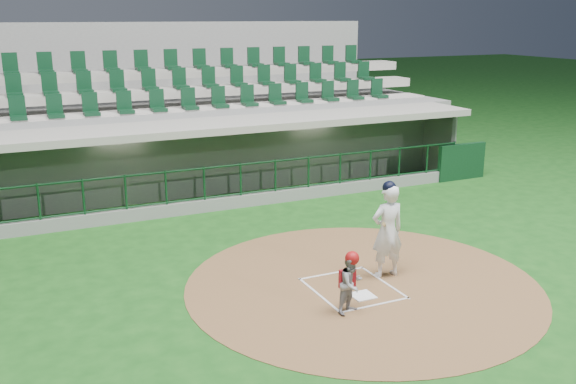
% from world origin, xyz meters
% --- Properties ---
extents(ground, '(120.00, 120.00, 0.00)m').
position_xyz_m(ground, '(0.00, 0.00, 0.00)').
color(ground, '#144714').
rests_on(ground, ground).
extents(dirt_circle, '(7.20, 7.20, 0.01)m').
position_xyz_m(dirt_circle, '(0.30, -0.20, 0.01)').
color(dirt_circle, brown).
rests_on(dirt_circle, ground).
extents(home_plate, '(0.43, 0.43, 0.02)m').
position_xyz_m(home_plate, '(0.00, -0.70, 0.02)').
color(home_plate, white).
rests_on(home_plate, dirt_circle).
extents(batter_box_chalk, '(1.55, 1.80, 0.01)m').
position_xyz_m(batter_box_chalk, '(0.00, -0.30, 0.02)').
color(batter_box_chalk, silver).
rests_on(batter_box_chalk, ground).
extents(dugout_structure, '(16.40, 3.70, 3.00)m').
position_xyz_m(dugout_structure, '(0.19, 7.81, 0.97)').
color(dugout_structure, slate).
rests_on(dugout_structure, ground).
extents(seating_deck, '(17.00, 6.72, 5.15)m').
position_xyz_m(seating_deck, '(0.00, 10.91, 1.42)').
color(seating_deck, slate).
rests_on(seating_deck, ground).
extents(batter, '(0.91, 0.89, 2.06)m').
position_xyz_m(batter, '(0.97, -0.02, 1.03)').
color(batter, white).
rests_on(batter, dirt_circle).
extents(catcher, '(0.65, 0.58, 1.19)m').
position_xyz_m(catcher, '(-0.56, -1.19, 0.60)').
color(catcher, '#929298').
rests_on(catcher, dirt_circle).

